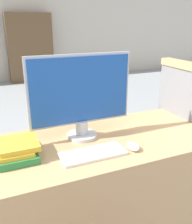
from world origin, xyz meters
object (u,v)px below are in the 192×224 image
object	(u,v)px
monitor	(81,95)
mouse	(133,147)
book_stack	(17,149)
keyboard	(93,154)

from	to	relation	value
monitor	mouse	distance (m)	0.42
monitor	mouse	size ratio (longest dim) A/B	6.48
mouse	book_stack	bearing A→B (deg)	163.59
monitor	keyboard	xyz separation A→B (m)	(-0.02, -0.24, -0.26)
monitor	keyboard	world-z (taller)	monitor
keyboard	mouse	world-z (taller)	mouse
mouse	monitor	bearing A→B (deg)	127.22
book_stack	monitor	bearing A→B (deg)	12.97
mouse	book_stack	xyz separation A→B (m)	(-0.60, 0.18, 0.02)
keyboard	book_stack	xyz separation A→B (m)	(-0.37, 0.15, 0.03)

